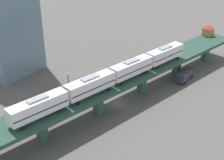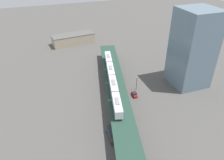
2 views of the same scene
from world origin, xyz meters
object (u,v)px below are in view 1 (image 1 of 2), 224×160
signal_hut (208,30)px  subway_train (112,76)px  delivery_truck (185,75)px  street_lamp (69,84)px  street_car_black (44,122)px  street_car_red (89,90)px

signal_hut → subway_train: bearing=80.5°
delivery_truck → street_lamp: street_lamp is taller
subway_train → street_car_black: bearing=53.8°
street_car_black → delivery_truck: 41.45m
signal_hut → street_car_red: bearing=67.8°
signal_hut → street_car_black: 61.45m
street_car_red → delivery_truck: 27.51m
street_car_red → delivery_truck: size_ratio=0.63×
delivery_truck → signal_hut: bearing=-87.0°
street_car_red → street_lamp: 6.16m
subway_train → street_lamp: (12.43, 0.79, -5.22)m
street_car_red → delivery_truck: delivery_truck is taller
signal_hut → street_lamp: (20.03, 46.30, -4.47)m
street_car_red → delivery_truck: (-18.21, -20.60, 0.82)m
delivery_truck → street_lamp: bearing=49.7°
street_car_black → delivery_truck: size_ratio=0.65×
subway_train → delivery_truck: subway_train is taller
street_lamp → signal_hut: bearing=-113.4°
street_lamp → street_car_black: bearing=103.4°
subway_train → street_lamp: size_ratio=7.06×
subway_train → street_car_red: subway_train is taller
subway_train → signal_hut: subway_train is taller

